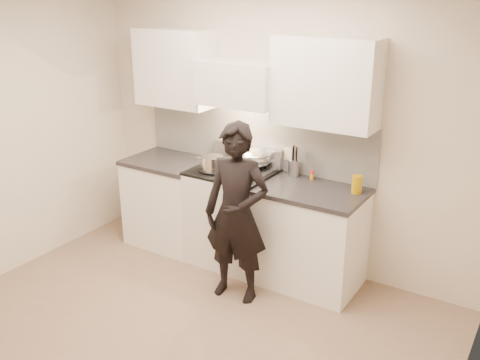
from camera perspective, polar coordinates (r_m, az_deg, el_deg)
name	(u,v)px	position (r m, az deg, el deg)	size (l,w,h in m)	color
ground_plane	(166,344)	(4.33, -7.94, -16.97)	(4.00, 4.00, 0.00)	#876950
room_shell	(182,131)	(3.92, -6.23, 5.23)	(4.04, 3.54, 2.70)	beige
stove	(233,216)	(5.23, -0.77, -3.82)	(0.76, 0.65, 0.96)	silver
counter_right	(310,237)	(4.88, 7.49, -6.02)	(0.92, 0.67, 0.92)	white
counter_left	(170,201)	(5.67, -7.43, -2.23)	(0.82, 0.67, 0.92)	white
wok	(253,157)	(5.07, 1.37, 2.50)	(0.39, 0.48, 0.31)	silver
stock_pot	(212,164)	(4.99, -2.98, 1.77)	(0.29, 0.27, 0.14)	silver
utensil_crock	(294,167)	(4.99, 5.77, 1.41)	(0.11, 0.11, 0.29)	#B8B8BF
spice_jar	(312,175)	(4.92, 7.70, 0.52)	(0.04, 0.04, 0.08)	#BF7C20
oil_glass	(357,184)	(4.66, 12.37, -0.45)	(0.09, 0.09, 0.16)	#B07F04
person	(237,214)	(4.50, -0.37, -3.62)	(0.57, 0.38, 1.57)	black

